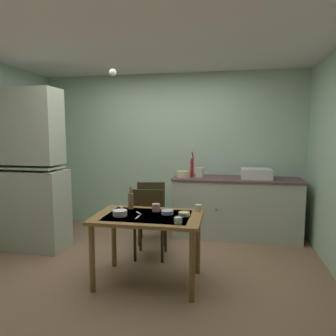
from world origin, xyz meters
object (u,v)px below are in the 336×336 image
mug_tall (156,208)px  glass_bottle (131,200)px  chair_by_counter (152,210)px  serving_bowl_wide (167,212)px  hand_pump (192,166)px  mixing_bowl_counter (183,174)px  chair_far_side (150,221)px  hutch_cabinet (30,175)px  dining_table (148,224)px  sink_basin (256,173)px

mug_tall → glass_bottle: (-0.31, 0.06, 0.06)m
chair_by_counter → glass_bottle: 0.96m
chair_by_counter → serving_bowl_wide: chair_by_counter is taller
hand_pump → serving_bowl_wide: (-0.06, -1.64, -0.32)m
glass_bottle → mug_tall: bearing=-10.2°
mixing_bowl_counter → chair_far_side: size_ratio=0.23×
mixing_bowl_counter → glass_bottle: mixing_bowl_counter is taller
hutch_cabinet → hand_pump: hutch_cabinet is taller
dining_table → mug_tall: mug_tall is taller
glass_bottle → hand_pump: bearing=71.2°
mixing_bowl_counter → chair_by_counter: 0.78m
sink_basin → hand_pump: hand_pump is taller
hutch_cabinet → serving_bowl_wide: size_ratio=16.44×
sink_basin → dining_table: (-1.21, -1.68, -0.35)m
serving_bowl_wide → glass_bottle: 0.48m
sink_basin → glass_bottle: bearing=-135.5°
dining_table → chair_far_side: size_ratio=1.24×
hutch_cabinet → chair_far_side: (1.68, -0.04, -0.53)m
chair_by_counter → glass_bottle: (-0.01, -0.89, 0.34)m
hutch_cabinet → dining_table: bearing=-19.3°
dining_table → glass_bottle: (-0.26, 0.23, 0.20)m
hutch_cabinet → serving_bowl_wide: 2.10m
hutch_cabinet → chair_far_side: bearing=-1.4°
mug_tall → mixing_bowl_counter: bearing=87.0°
chair_far_side → dining_table: bearing=-76.7°
sink_basin → mug_tall: sink_basin is taller
hutch_cabinet → hand_pump: size_ratio=5.54×
hand_pump → chair_far_side: bearing=-108.8°
mug_tall → sink_basin: bearing=52.3°
dining_table → mug_tall: size_ratio=13.05×
chair_by_counter → mixing_bowl_counter: bearing=53.7°
hutch_cabinet → mixing_bowl_counter: hutch_cabinet is taller
chair_by_counter → mug_tall: (0.30, -0.95, 0.28)m
hand_pump → chair_by_counter: (-0.50, -0.60, -0.58)m
hand_pump → serving_bowl_wide: 1.67m
hand_pump → glass_bottle: 1.60m
sink_basin → mixing_bowl_counter: (-1.09, -0.05, -0.03)m
dining_table → glass_bottle: glass_bottle is taller
hand_pump → dining_table: 1.80m
hutch_cabinet → sink_basin: size_ratio=4.91×
sink_basin → mug_tall: (-1.17, -1.51, -0.21)m
mixing_bowl_counter → sink_basin: bearing=2.6°
chair_far_side → mug_tall: chair_far_side is taller
mixing_bowl_counter → chair_far_side: (-0.26, -1.03, -0.47)m
mixing_bowl_counter → mug_tall: size_ratio=2.40×
chair_by_counter → hutch_cabinet: bearing=-162.7°
sink_basin → chair_by_counter: bearing=-159.2°
serving_bowl_wide → chair_by_counter: bearing=113.1°
sink_basin → mixing_bowl_counter: size_ratio=2.12×
chair_far_side → mug_tall: bearing=-66.4°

